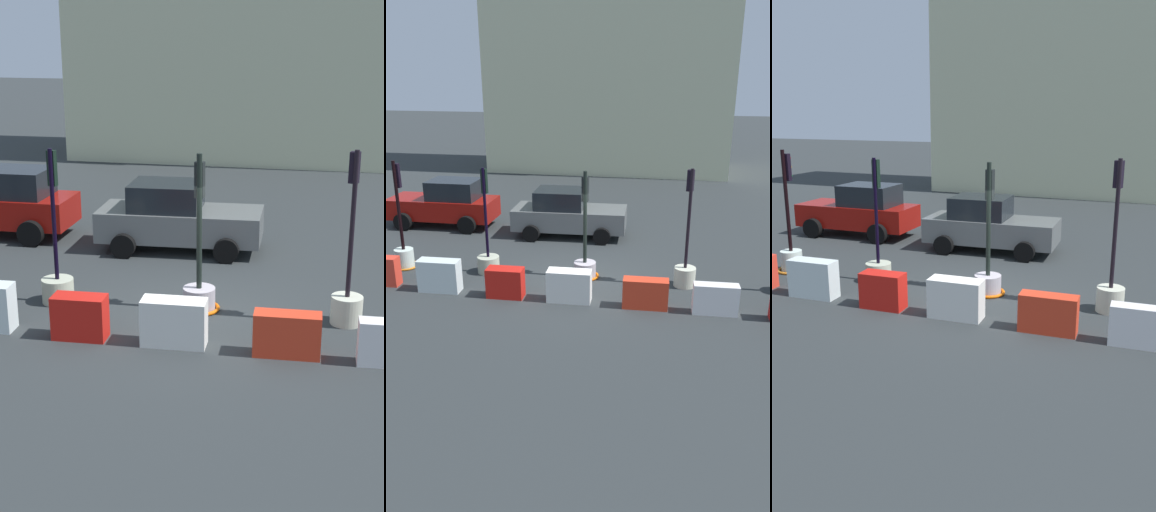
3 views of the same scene
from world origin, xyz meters
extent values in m
plane|color=#2C3132|center=(0.00, 0.00, 0.00)|extent=(120.00, 120.00, 0.00)
cylinder|color=#B4B99E|center=(-2.88, 0.24, 0.25)|extent=(0.65, 0.65, 0.50)
cylinder|color=black|center=(-2.88, 0.24, 1.84)|extent=(0.08, 0.08, 2.67)
cube|color=black|center=(-2.90, 0.34, 2.77)|extent=(0.18, 0.15, 0.70)
sphere|color=red|center=(-2.91, 0.42, 3.00)|extent=(0.11, 0.11, 0.11)
sphere|color=orange|center=(-2.91, 0.42, 2.77)|extent=(0.11, 0.11, 0.11)
sphere|color=green|center=(-2.91, 0.42, 2.53)|extent=(0.11, 0.11, 0.11)
cylinder|color=#B0A7AE|center=(0.03, 0.44, 0.23)|extent=(0.65, 0.65, 0.46)
cylinder|color=black|center=(0.03, 0.44, 1.80)|extent=(0.11, 0.11, 2.68)
cube|color=black|center=(0.01, 0.57, 2.62)|extent=(0.20, 0.17, 0.70)
sphere|color=red|center=(0.00, 0.65, 2.85)|extent=(0.11, 0.11, 0.11)
sphere|color=orange|center=(0.00, 0.65, 2.62)|extent=(0.11, 0.11, 0.11)
sphere|color=green|center=(0.00, 0.65, 2.38)|extent=(0.11, 0.11, 0.11)
torus|color=#F8640B|center=(0.03, 0.44, 0.04)|extent=(0.84, 0.84, 0.07)
cylinder|color=beige|center=(2.91, 0.35, 0.27)|extent=(0.60, 0.60, 0.55)
cylinder|color=black|center=(2.91, 0.35, 1.94)|extent=(0.09, 0.09, 2.78)
cube|color=black|center=(2.88, 0.47, 2.99)|extent=(0.20, 0.19, 0.57)
sphere|color=red|center=(2.86, 0.56, 3.18)|extent=(0.11, 0.11, 0.11)
sphere|color=orange|center=(2.86, 0.56, 2.99)|extent=(0.11, 0.11, 0.11)
sphere|color=green|center=(2.86, 0.56, 2.80)|extent=(0.11, 0.11, 0.11)
cube|color=red|center=(-1.80, -1.35, 0.41)|extent=(1.00, 0.52, 0.81)
cube|color=white|center=(-0.07, -1.28, 0.43)|extent=(1.18, 0.54, 0.85)
cube|color=red|center=(1.93, -1.30, 0.39)|extent=(1.17, 0.47, 0.78)
cube|color=black|center=(-5.84, 4.65, 1.46)|extent=(1.89, 1.50, 0.72)
cylinder|color=black|center=(-5.06, 3.79, 0.34)|extent=(0.68, 0.30, 0.68)
cylinder|color=black|center=(-5.11, 5.55, 0.34)|extent=(0.68, 0.30, 0.68)
cube|color=slate|center=(-1.25, 4.33, 0.67)|extent=(4.15, 1.89, 0.75)
cube|color=black|center=(-1.61, 4.31, 1.38)|extent=(1.81, 1.56, 0.66)
cylinder|color=black|center=(-0.04, 5.29, 0.30)|extent=(0.62, 0.31, 0.60)
cylinder|color=black|center=(0.06, 3.51, 0.30)|extent=(0.62, 0.31, 0.60)
cylinder|color=black|center=(-2.56, 5.15, 0.30)|extent=(0.62, 0.31, 0.60)
cylinder|color=black|center=(-2.46, 3.37, 0.30)|extent=(0.62, 0.31, 0.60)
camera|label=1|loc=(2.76, -12.81, 5.47)|focal=50.99mm
camera|label=2|loc=(2.60, -13.43, 5.76)|focal=36.14mm
camera|label=3|loc=(4.15, -11.08, 4.25)|focal=37.47mm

